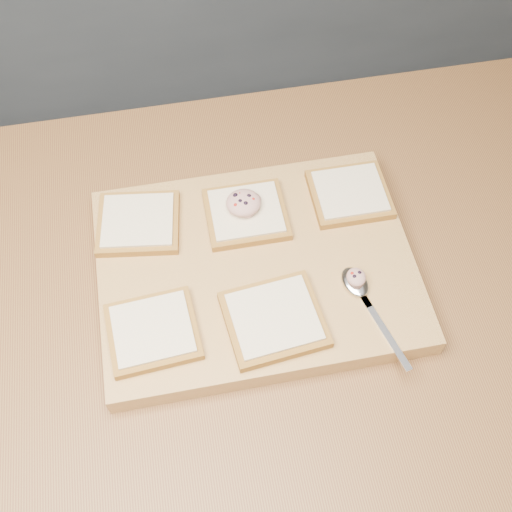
% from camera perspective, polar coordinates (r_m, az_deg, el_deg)
% --- Properties ---
extents(ground, '(4.00, 4.00, 0.00)m').
position_cam_1_polar(ground, '(1.77, 0.80, -17.46)').
color(ground, '#515459').
rests_on(ground, ground).
extents(island_counter, '(2.00, 0.80, 0.90)m').
position_cam_1_polar(island_counter, '(1.33, 1.03, -12.47)').
color(island_counter, slate).
rests_on(island_counter, ground).
extents(cutting_board, '(0.45, 0.34, 0.04)m').
position_cam_1_polar(cutting_board, '(0.92, 0.00, -1.16)').
color(cutting_board, tan).
rests_on(cutting_board, island_counter).
extents(bread_far_left, '(0.13, 0.12, 0.02)m').
position_cam_1_polar(bread_far_left, '(0.95, -10.42, 2.94)').
color(bread_far_left, '#A4702A').
rests_on(bread_far_left, cutting_board).
extents(bread_far_center, '(0.12, 0.11, 0.02)m').
position_cam_1_polar(bread_far_center, '(0.95, -0.88, 3.78)').
color(bread_far_center, '#A4702A').
rests_on(bread_far_center, cutting_board).
extents(bread_far_right, '(0.12, 0.11, 0.02)m').
position_cam_1_polar(bread_far_right, '(0.98, 8.33, 5.50)').
color(bread_far_right, '#A4702A').
rests_on(bread_far_right, cutting_board).
extents(bread_near_left, '(0.12, 0.11, 0.02)m').
position_cam_1_polar(bread_near_left, '(0.86, -9.15, -6.61)').
color(bread_near_left, '#A4702A').
rests_on(bread_near_left, cutting_board).
extents(bread_near_center, '(0.14, 0.13, 0.02)m').
position_cam_1_polar(bread_near_center, '(0.85, 1.61, -5.63)').
color(bread_near_center, '#A4702A').
rests_on(bread_near_center, cutting_board).
extents(tuna_salad_dollop, '(0.05, 0.05, 0.02)m').
position_cam_1_polar(tuna_salad_dollop, '(0.93, -1.12, 4.77)').
color(tuna_salad_dollop, tan).
rests_on(tuna_salad_dollop, bread_far_center).
extents(spoon, '(0.06, 0.17, 0.01)m').
position_cam_1_polar(spoon, '(0.89, 9.17, -2.92)').
color(spoon, silver).
rests_on(spoon, cutting_board).
extents(spoon_salad, '(0.03, 0.03, 0.02)m').
position_cam_1_polar(spoon_salad, '(0.88, 8.90, -1.85)').
color(spoon_salad, tan).
rests_on(spoon_salad, spoon).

